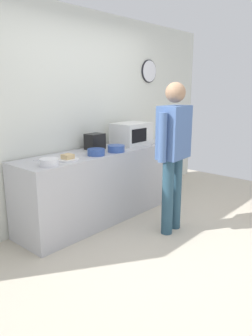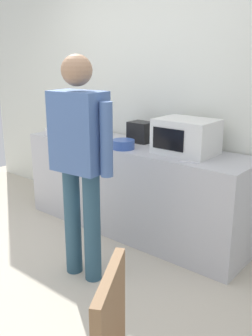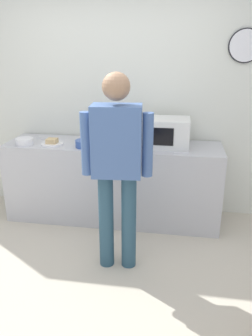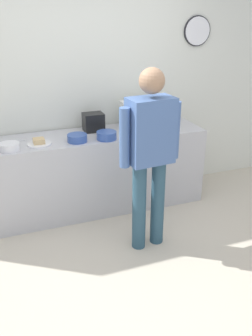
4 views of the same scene
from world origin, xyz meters
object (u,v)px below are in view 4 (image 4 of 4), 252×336
microwave (146,115)px  salad_bowl (107,135)px  sandwich_plate (39,143)px  toaster (93,122)px  fork_utensil (17,140)px  person_standing (150,149)px  spoon_utensil (168,132)px  mixing_bowl (10,147)px  cereal_bowl (77,138)px

microwave → salad_bowl: (-0.53, -0.21, -0.11)m
microwave → salad_bowl: size_ratio=2.38×
microwave → sandwich_plate: (-1.22, -0.13, -0.13)m
toaster → fork_utensil: bearing=-176.9°
fork_utensil → person_standing: 1.46m
toaster → fork_utensil: toaster is taller
sandwich_plate → toaster: size_ratio=1.10×
spoon_utensil → mixing_bowl: bearing=178.3°
microwave → sandwich_plate: size_ratio=2.07×
salad_bowl → cereal_bowl: 0.31m
toaster → fork_utensil: 0.85m
microwave → toaster: bearing=168.6°
cereal_bowl → mixing_bowl: bearing=-178.4°
sandwich_plate → mixing_bowl: bearing=-168.2°
microwave → spoon_utensil: (0.17, -0.24, -0.15)m
cereal_bowl → fork_utensil: bearing=157.1°
microwave → spoon_utensil: 0.33m
microwave → sandwich_plate: 1.23m
sandwich_plate → spoon_utensil: bearing=-4.5°
microwave → mixing_bowl: size_ratio=2.61×
salad_bowl → mixing_bowl: bearing=179.1°
cereal_bowl → fork_utensil: cereal_bowl is taller
salad_bowl → fork_utensil: (-0.89, 0.28, -0.04)m
salad_bowl → person_standing: (0.18, -0.71, 0.08)m
sandwich_plate → cereal_bowl: bearing=-6.3°
microwave → salad_bowl: 0.58m
sandwich_plate → spoon_utensil: sandwich_plate is taller
microwave → toaster: 0.59m
salad_bowl → toaster: 0.33m
sandwich_plate → salad_bowl: 0.69m
sandwich_plate → mixing_bowl: (-0.29, -0.06, 0.02)m
microwave → cereal_bowl: 0.86m
sandwich_plate → person_standing: bearing=-42.2°
salad_bowl → person_standing: person_standing is taller
fork_utensil → spoon_utensil: size_ratio=1.00×
sandwich_plate → toaster: bearing=21.3°
cereal_bowl → toaster: (0.26, 0.29, 0.06)m
mixing_bowl → spoon_utensil: (1.68, -0.05, -0.03)m
spoon_utensil → cereal_bowl: bearing=176.2°
salad_bowl → microwave: bearing=21.5°
sandwich_plate → fork_utensil: (-0.20, 0.20, -0.02)m
cereal_bowl → spoon_utensil: size_ratio=1.21×
toaster → person_standing: 1.06m
mixing_bowl → toaster: toaster is taller
salad_bowl → person_standing: 0.74m
fork_utensil → sandwich_plate: bearing=-45.8°
cereal_bowl → spoon_utensil: cereal_bowl is taller
cereal_bowl → toaster: toaster is taller
mixing_bowl → spoon_utensil: size_ratio=1.13×
mixing_bowl → microwave: bearing=7.3°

